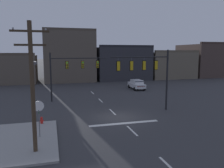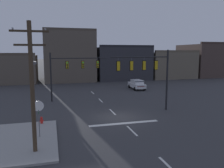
{
  "view_description": "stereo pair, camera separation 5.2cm",
  "coord_description": "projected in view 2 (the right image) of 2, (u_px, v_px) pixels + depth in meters",
  "views": [
    {
      "loc": [
        -6.17,
        -20.47,
        6.29
      ],
      "look_at": [
        0.01,
        2.26,
        2.98
      ],
      "focal_mm": 36.09,
      "sensor_mm": 36.0,
      "label": 1
    },
    {
      "loc": [
        -6.12,
        -20.48,
        6.29
      ],
      "look_at": [
        0.01,
        2.26,
        2.98
      ],
      "focal_mm": 36.09,
      "sensor_mm": 36.0,
      "label": 2
    }
  ],
  "objects": [
    {
      "name": "building_row",
      "position": [
        121.0,
        62.0,
        53.86
      ],
      "size": [
        55.8,
        13.74,
        11.11
      ],
      "color": "brown",
      "rests_on": "ground"
    },
    {
      "name": "fire_hydrant",
      "position": [
        42.0,
        121.0,
        19.62
      ],
      "size": [
        0.4,
        0.3,
        0.75
      ],
      "color": "red",
      "rests_on": "ground"
    },
    {
      "name": "sidewalk_near_corner",
      "position": [
        21.0,
        140.0,
        16.04
      ],
      "size": [
        5.0,
        8.0,
        0.15
      ],
      "primitive_type": "cube",
      "color": "gray",
      "rests_on": "ground"
    },
    {
      "name": "stop_bar_paint",
      "position": [
        124.0,
        123.0,
        20.13
      ],
      "size": [
        6.4,
        0.5,
        0.01
      ],
      "primitive_type": "cube",
      "color": "silver",
      "rests_on": "ground"
    },
    {
      "name": "signal_mast_far_side",
      "position": [
        71.0,
        68.0,
        29.38
      ],
      "size": [
        7.58,
        1.22,
        6.3
      ],
      "color": "black",
      "rests_on": "ground"
    },
    {
      "name": "utility_pole",
      "position": [
        32.0,
        82.0,
        13.69
      ],
      "size": [
        2.2,
        2.45,
        8.13
      ],
      "color": "#423323",
      "rests_on": "ground"
    },
    {
      "name": "ground_plane",
      "position": [
        118.0,
        117.0,
        22.04
      ],
      "size": [
        400.0,
        400.0,
        0.0
      ],
      "primitive_type": "plane",
      "color": "#353538"
    },
    {
      "name": "stop_sign",
      "position": [
        39.0,
        110.0,
        16.29
      ],
      "size": [
        0.76,
        0.64,
        2.83
      ],
      "color": "#56565B",
      "rests_on": "ground"
    },
    {
      "name": "signal_mast_near_side",
      "position": [
        148.0,
        70.0,
        23.5
      ],
      "size": [
        6.69,
        0.83,
        6.6
      ],
      "color": "black",
      "rests_on": "ground"
    },
    {
      "name": "lane_centreline",
      "position": [
        113.0,
        112.0,
        23.95
      ],
      "size": [
        0.16,
        26.4,
        0.01
      ],
      "color": "silver",
      "rests_on": "ground"
    },
    {
      "name": "car_lot_nearside",
      "position": [
        137.0,
        84.0,
        38.67
      ],
      "size": [
        1.98,
        4.49,
        1.61
      ],
      "color": "silver",
      "rests_on": "ground"
    }
  ]
}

